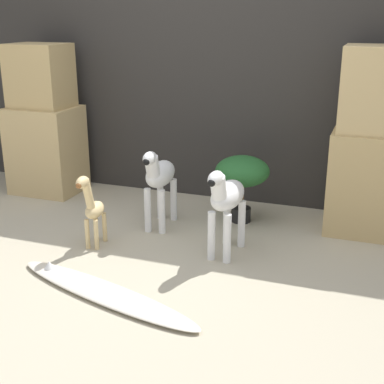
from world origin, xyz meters
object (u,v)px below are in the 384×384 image
Objects in this scene: zebra_left at (159,178)px; giraffe_figurine at (92,207)px; surfboard at (103,292)px; potted_palm_front at (242,174)px; zebra_right at (226,200)px.

giraffe_figurine is (-0.28, -0.49, -0.09)m from zebra_left.
giraffe_figurine reaches higher than surfboard.
zebra_left is at bearing -149.80° from potted_palm_front.
potted_palm_front is at bearing 94.96° from zebra_right.
zebra_left is 0.47× the size of surfboard.
giraffe_figurine is 0.74m from surfboard.
surfboard is (-0.45, -1.38, -0.36)m from potted_palm_front.
zebra_right is at bearing 57.00° from surfboard.
zebra_right reaches higher than surfboard.
zebra_right is 0.62m from potted_palm_front.
zebra_left is 0.58m from giraffe_figurine.
giraffe_figurine is 1.05× the size of potted_palm_front.
zebra_right is at bearing -85.04° from potted_palm_front.
zebra_right is at bearing -26.34° from zebra_left.
potted_palm_front is (-0.05, 0.61, -0.00)m from zebra_right.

